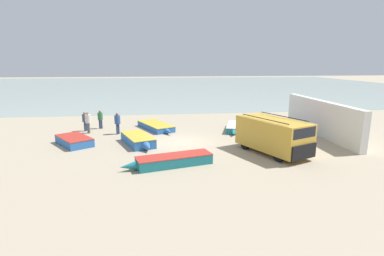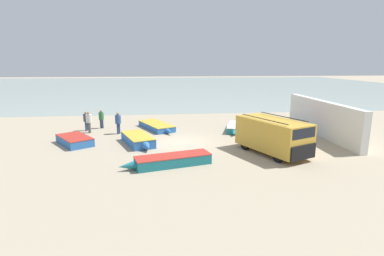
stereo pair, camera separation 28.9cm
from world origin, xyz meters
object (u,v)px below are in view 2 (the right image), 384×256
(fishing_rowboat_3, at_px, (170,161))
(fisherman_1, at_px, (89,120))
(fishing_rowboat_0, at_px, (157,126))
(fishing_rowboat_1, at_px, (74,140))
(fishing_rowboat_2, at_px, (236,128))
(fishing_rowboat_5, at_px, (138,140))
(fisherman_2, at_px, (86,119))
(fisherman_3, at_px, (101,117))
(fisherman_0, at_px, (118,121))
(parked_van, at_px, (273,135))
(fishing_rowboat_4, at_px, (288,132))

(fishing_rowboat_3, distance_m, fisherman_1, 10.73)
(fishing_rowboat_0, distance_m, fishing_rowboat_1, 7.16)
(fishing_rowboat_2, bearing_deg, fishing_rowboat_5, -47.89)
(fisherman_2, height_order, fisherman_3, fisherman_2)
(fishing_rowboat_0, xyz_separation_m, fishing_rowboat_1, (-5.77, -4.23, 0.04))
(fishing_rowboat_3, xyz_separation_m, fishing_rowboat_5, (-2.07, 4.63, 0.03))
(fishing_rowboat_3, distance_m, fisherman_3, 11.77)
(fisherman_2, bearing_deg, fisherman_3, 61.64)
(fishing_rowboat_3, xyz_separation_m, fisherman_0, (-3.89, 8.03, 0.75))
(fisherman_0, distance_m, fisherman_2, 3.19)
(parked_van, height_order, fisherman_0, parked_van)
(fishing_rowboat_1, height_order, fisherman_3, fisherman_3)
(fishing_rowboat_1, distance_m, fisherman_3, 5.22)
(fishing_rowboat_1, distance_m, fisherman_2, 4.32)
(fishing_rowboat_1, bearing_deg, fishing_rowboat_5, -132.20)
(fishing_rowboat_0, height_order, fisherman_1, fisherman_1)
(parked_van, height_order, fishing_rowboat_3, parked_van)
(fisherman_1, bearing_deg, fishing_rowboat_4, 139.24)
(parked_van, height_order, fisherman_1, parked_van)
(fishing_rowboat_1, relative_size, fisherman_1, 2.10)
(fishing_rowboat_4, relative_size, fisherman_2, 2.39)
(fishing_rowboat_4, bearing_deg, fishing_rowboat_1, -107.53)
(fishing_rowboat_2, relative_size, fishing_rowboat_3, 0.81)
(parked_van, distance_m, fishing_rowboat_4, 5.28)
(fishing_rowboat_2, xyz_separation_m, fishing_rowboat_3, (-5.80, -8.15, 0.03))
(parked_van, bearing_deg, fisherman_0, -145.41)
(fishing_rowboat_4, distance_m, fisherman_1, 16.01)
(fishing_rowboat_5, xyz_separation_m, fisherman_1, (-4.23, 4.02, 0.73))
(fishing_rowboat_0, xyz_separation_m, fisherman_1, (-5.47, -0.80, 0.81))
(parked_van, relative_size, fisherman_1, 3.01)
(fishing_rowboat_1, xyz_separation_m, fisherman_2, (-0.13, 4.26, 0.69))
(fishing_rowboat_4, xyz_separation_m, fisherman_0, (-13.34, 2.12, 0.72))
(fishing_rowboat_0, height_order, fisherman_0, fisherman_0)
(fishing_rowboat_1, xyz_separation_m, fishing_rowboat_3, (6.60, -5.22, 0.00))
(fisherman_0, xyz_separation_m, fisherman_1, (-2.41, 0.62, 0.01))
(fishing_rowboat_3, distance_m, fishing_rowboat_4, 11.16)
(fishing_rowboat_0, height_order, fishing_rowboat_4, fishing_rowboat_4)
(parked_van, distance_m, fishing_rowboat_2, 6.63)
(fishing_rowboat_0, xyz_separation_m, fisherman_2, (-5.90, 0.03, 0.74))
(fishing_rowboat_5, bearing_deg, fishing_rowboat_1, -118.09)
(fishing_rowboat_5, bearing_deg, fishing_rowboat_3, 3.32)
(fishing_rowboat_1, xyz_separation_m, fishing_rowboat_5, (4.53, -0.59, 0.04))
(fishing_rowboat_2, distance_m, fisherman_1, 12.13)
(fisherman_0, xyz_separation_m, fisherman_2, (-2.84, 1.44, -0.06))
(fishing_rowboat_5, xyz_separation_m, fisherman_3, (-3.56, 5.68, 0.63))
(parked_van, xyz_separation_m, fishing_rowboat_4, (2.95, 4.30, -0.88))
(fishing_rowboat_0, relative_size, fishing_rowboat_3, 0.97)
(fisherman_1, bearing_deg, fishing_rowboat_1, 54.10)
(fishing_rowboat_5, bearing_deg, fisherman_3, -168.61)
(fishing_rowboat_0, height_order, fisherman_3, fisherman_3)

